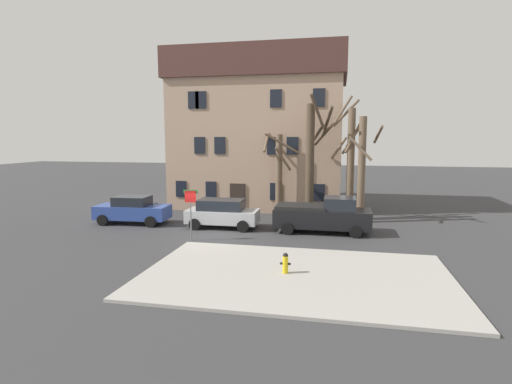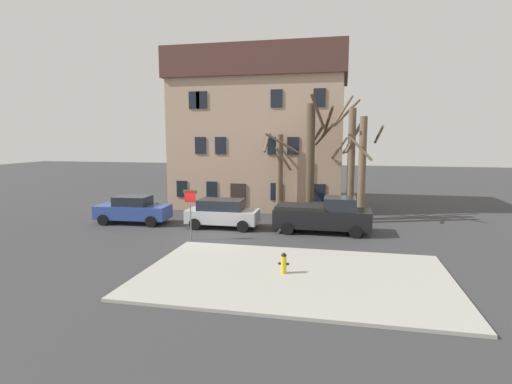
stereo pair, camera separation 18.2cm
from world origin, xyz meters
TOP-DOWN VIEW (x-y plane):
  - ground_plane at (0.00, 0.00)m, footprint 120.00×120.00m
  - sidewalk_slab at (5.24, -5.22)m, footprint 11.80×7.46m
  - building_main at (0.54, 11.21)m, footprint 13.18×7.87m
  - tree_bare_near at (2.74, 6.86)m, footprint 2.65×2.70m
  - tree_bare_mid at (5.01, 5.76)m, footprint 1.79×2.39m
  - tree_bare_far at (7.42, 6.49)m, footprint 1.90×1.67m
  - tree_bare_end at (8.15, 5.76)m, footprint 2.28×2.05m
  - car_blue_sedan at (-5.84, 2.51)m, footprint 4.63×2.19m
  - car_silver_wagon at (-0.00, 2.51)m, footprint 4.27×2.10m
  - pickup_truck_black at (5.94, 2.53)m, footprint 5.40×2.22m
  - fire_hydrant at (4.83, -5.18)m, footprint 0.42×0.22m
  - street_sign_pole at (-0.73, -0.75)m, footprint 0.76×0.07m
  - bicycle_leaning at (-6.57, 6.26)m, footprint 1.75×0.10m

SIDE VIEW (x-z plane):
  - ground_plane at x=0.00m, z-range 0.00..0.00m
  - sidewalk_slab at x=5.24m, z-range 0.00..0.12m
  - bicycle_leaning at x=-6.57m, z-range -0.15..0.88m
  - fire_hydrant at x=4.83m, z-range 0.13..0.94m
  - car_blue_sedan at x=-5.84m, z-range 0.00..1.73m
  - car_silver_wagon at x=0.00m, z-range 0.04..1.75m
  - pickup_truck_black at x=5.94m, z-range -0.03..2.01m
  - street_sign_pole at x=-0.73m, z-range 0.54..3.21m
  - tree_bare_near at x=2.74m, z-range 0.18..6.04m
  - tree_bare_end at x=8.15m, z-range 0.20..6.86m
  - tree_bare_far at x=7.42m, z-range -0.12..7.99m
  - tree_bare_mid at x=5.01m, z-range 0.04..8.06m
  - building_main at x=0.54m, z-range 0.09..11.91m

